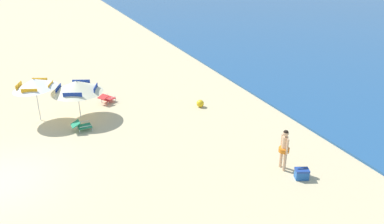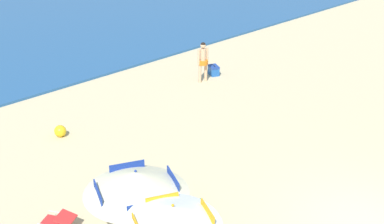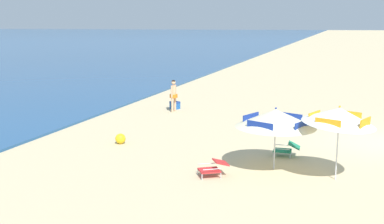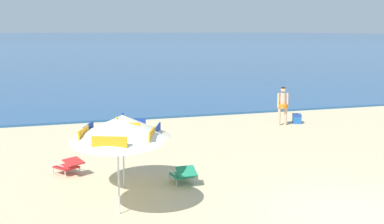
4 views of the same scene
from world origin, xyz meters
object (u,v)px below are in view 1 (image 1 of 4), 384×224
lounge_chair_under_umbrella (81,125)px  beach_umbrella_striped_second (34,84)px  beach_ball (200,103)px  cooler_box (302,174)px  lounge_chair_beside_umbrella (107,98)px  beach_umbrella_striped_main (77,87)px  person_standing_near_shore (284,147)px

lounge_chair_under_umbrella → beach_umbrella_striped_second: bearing=-140.7°
lounge_chair_under_umbrella → beach_ball: 6.19m
beach_umbrella_striped_second → cooler_box: size_ratio=4.46×
lounge_chair_beside_umbrella → beach_umbrella_striped_main: bearing=-52.1°
lounge_chair_beside_umbrella → cooler_box: (10.15, 4.91, -0.08)m
person_standing_near_shore → cooler_box: person_standing_near_shore is taller
person_standing_near_shore → beach_umbrella_striped_second: bearing=-136.2°
lounge_chair_beside_umbrella → person_standing_near_shore: (9.30, 4.66, 0.69)m
beach_umbrella_striped_main → cooler_box: size_ratio=5.69×
beach_umbrella_striped_main → beach_ball: beach_umbrella_striped_main is taller
lounge_chair_beside_umbrella → beach_ball: size_ratio=2.54×
beach_umbrella_striped_main → beach_ball: size_ratio=8.55×
beach_umbrella_striped_second → beach_ball: bearing=77.1°
beach_umbrella_striped_second → beach_ball: size_ratio=6.71×
beach_umbrella_striped_second → person_standing_near_shore: bearing=43.8°
beach_umbrella_striped_main → lounge_chair_under_umbrella: bearing=-7.6°
beach_umbrella_striped_main → beach_ball: 6.29m
beach_umbrella_striped_second → lounge_chair_beside_umbrella: bearing=103.1°
lounge_chair_under_umbrella → cooler_box: (7.34, 6.74, -0.07)m
lounge_chair_beside_umbrella → beach_ball: lounge_chair_beside_umbrella is taller
person_standing_near_shore → beach_ball: (-6.70, -0.31, -0.77)m
beach_umbrella_striped_second → lounge_chair_under_umbrella: beach_umbrella_striped_second is taller
lounge_chair_beside_umbrella → cooler_box: bearing=25.8°
beach_ball → beach_umbrella_striped_second: bearing=-102.9°
person_standing_near_shore → beach_ball: size_ratio=4.24×
cooler_box → beach_umbrella_striped_main: bearing=-143.7°
beach_umbrella_striped_main → beach_umbrella_striped_second: size_ratio=1.28×
beach_umbrella_striped_main → lounge_chair_beside_umbrella: (-1.26, 1.62, -1.35)m
beach_umbrella_striped_second → lounge_chair_under_umbrella: size_ratio=2.92×
person_standing_near_shore → cooler_box: 1.17m
lounge_chair_under_umbrella → beach_umbrella_striped_main: bearing=172.4°
person_standing_near_shore → lounge_chair_beside_umbrella: bearing=-153.4°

